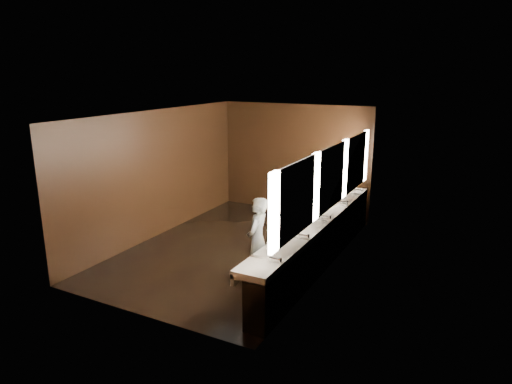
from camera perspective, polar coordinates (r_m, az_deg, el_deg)
floor at (r=9.63m, az=-2.38°, el=-7.08°), size 6.00×6.00×0.00m
ceiling at (r=8.96m, az=-2.58°, el=9.75°), size 4.00×6.00×0.02m
wall_back at (r=11.82m, az=4.83°, el=4.15°), size 4.00×0.02×2.80m
wall_front at (r=6.87m, az=-15.11°, el=-4.37°), size 4.00×0.02×2.80m
wall_left at (r=10.32m, az=-12.15°, el=2.26°), size 0.02×6.00×2.80m
wall_right at (r=8.40m, az=9.42°, el=-0.51°), size 0.02×6.00×2.80m
sink_counter at (r=8.75m, az=7.88°, el=-6.06°), size 0.55×5.40×1.01m
mirror_band at (r=8.32m, az=9.39°, el=1.83°), size 0.06×5.03×1.15m
person at (r=7.95m, az=0.18°, el=-6.02°), size 0.43×0.59×1.53m
trash_bin at (r=7.21m, az=0.46°, el=-12.66°), size 0.36×0.36×0.55m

